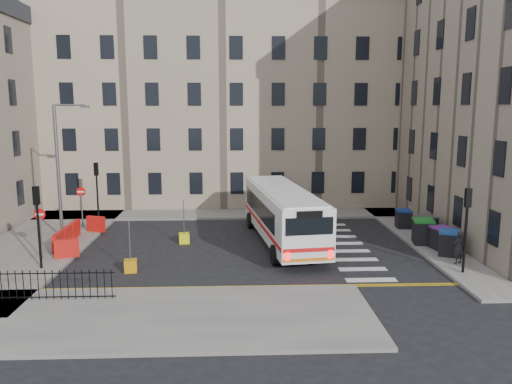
{
  "coord_description": "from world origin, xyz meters",
  "views": [
    {
      "loc": [
        -2.31,
        -28.16,
        7.99
      ],
      "look_at": [
        -1.13,
        1.28,
        3.0
      ],
      "focal_mm": 35.0,
      "sensor_mm": 36.0,
      "label": 1
    }
  ],
  "objects": [
    {
      "name": "pavement_east",
      "position": [
        9.0,
        4.0,
        0.07
      ],
      "size": [
        2.4,
        26.0,
        0.15
      ],
      "primitive_type": "cube",
      "color": "slate",
      "rests_on": "ground"
    },
    {
      "name": "ground",
      "position": [
        0.0,
        0.0,
        0.0
      ],
      "size": [
        120.0,
        120.0,
        0.0
      ],
      "primitive_type": "plane",
      "color": "black",
      "rests_on": "ground"
    },
    {
      "name": "bollard_chevron",
      "position": [
        -7.54,
        -4.33,
        0.3
      ],
      "size": [
        0.69,
        0.69,
        0.6
      ],
      "primitive_type": "cube",
      "rotation": [
        0.0,
        0.0,
        0.16
      ],
      "color": "#C8830B",
      "rests_on": "ground"
    },
    {
      "name": "pavement_west",
      "position": [
        -14.0,
        1.0,
        0.07
      ],
      "size": [
        6.0,
        22.0,
        0.15
      ],
      "primitive_type": "cube",
      "color": "slate",
      "rests_on": "ground"
    },
    {
      "name": "roadworks_barriers",
      "position": [
        -11.84,
        0.5,
        0.65
      ],
      "size": [
        1.66,
        6.26,
        1.0
      ],
      "color": "red",
      "rests_on": "pavement_west"
    },
    {
      "name": "terrace_north",
      "position": [
        -7.0,
        15.5,
        8.62
      ],
      "size": [
        38.3,
        10.8,
        17.2
      ],
      "color": "tan",
      "rests_on": "ground"
    },
    {
      "name": "traffic_light_nw",
      "position": [
        -12.0,
        6.5,
        2.87
      ],
      "size": [
        0.28,
        0.22,
        4.1
      ],
      "color": "black",
      "rests_on": "pavement_west"
    },
    {
      "name": "bollard_yellow",
      "position": [
        -5.44,
        0.87,
        0.3
      ],
      "size": [
        0.69,
        0.69,
        0.6
      ],
      "primitive_type": "cube",
      "rotation": [
        0.0,
        0.0,
        0.16
      ],
      "color": "#DBDE0C",
      "rests_on": "ground"
    },
    {
      "name": "wheelie_bin_a",
      "position": [
        9.11,
        -2.6,
        0.83
      ],
      "size": [
        1.45,
        1.53,
        1.34
      ],
      "rotation": [
        0.0,
        0.0,
        -0.4
      ],
      "color": "black",
      "rests_on": "pavement_east"
    },
    {
      "name": "pedestrian",
      "position": [
        8.93,
        -4.16,
        1.0
      ],
      "size": [
        0.74,
        0.65,
        1.69
      ],
      "primitive_type": "imported",
      "rotation": [
        0.0,
        0.0,
        3.65
      ],
      "color": "black",
      "rests_on": "pavement_east"
    },
    {
      "name": "no_entry_north",
      "position": [
        -12.5,
        4.5,
        2.08
      ],
      "size": [
        0.6,
        0.08,
        3.0
      ],
      "color": "#595B5E",
      "rests_on": "pavement_west"
    },
    {
      "name": "wheelie_bin_b",
      "position": [
        9.17,
        -1.52,
        0.79
      ],
      "size": [
        1.22,
        1.34,
        1.27
      ],
      "rotation": [
        0.0,
        0.0,
        0.21
      ],
      "color": "black",
      "rests_on": "pavement_east"
    },
    {
      "name": "pavement_north",
      "position": [
        -6.0,
        8.6,
        0.07
      ],
      "size": [
        36.0,
        3.2,
        0.15
      ],
      "primitive_type": "cube",
      "color": "slate",
      "rests_on": "ground"
    },
    {
      "name": "streetlamp",
      "position": [
        -13.0,
        2.0,
        4.34
      ],
      "size": [
        0.5,
        0.22,
        8.14
      ],
      "color": "#595B5E",
      "rests_on": "pavement_west"
    },
    {
      "name": "iron_railings",
      "position": [
        -11.25,
        -8.2,
        0.75
      ],
      "size": [
        7.8,
        0.04,
        1.2
      ],
      "color": "black",
      "rests_on": "pavement_sw"
    },
    {
      "name": "pavement_sw",
      "position": [
        -7.0,
        -10.0,
        0.07
      ],
      "size": [
        20.0,
        6.0,
        0.15
      ],
      "primitive_type": "cube",
      "color": "slate",
      "rests_on": "ground"
    },
    {
      "name": "wheelie_bin_e",
      "position": [
        8.72,
        3.61,
        0.75
      ],
      "size": [
        1.04,
        1.16,
        1.2
      ],
      "rotation": [
        0.0,
        0.0,
        -0.09
      ],
      "color": "black",
      "rests_on": "pavement_east"
    },
    {
      "name": "traffic_light_sw",
      "position": [
        -12.0,
        -4.0,
        2.87
      ],
      "size": [
        0.28,
        0.22,
        4.1
      ],
      "color": "black",
      "rests_on": "pavement_west"
    },
    {
      "name": "bus",
      "position": [
        0.42,
        0.74,
        1.85
      ],
      "size": [
        4.18,
        12.04,
        3.2
      ],
      "rotation": [
        0.0,
        0.0,
        0.13
      ],
      "color": "white",
      "rests_on": "ground"
    },
    {
      "name": "wheelie_bin_d",
      "position": [
        9.24,
        1.1,
        0.82
      ],
      "size": [
        1.37,
        1.47,
        1.33
      ],
      "rotation": [
        0.0,
        0.0,
        0.31
      ],
      "color": "black",
      "rests_on": "pavement_east"
    },
    {
      "name": "no_entry_south",
      "position": [
        -12.5,
        -2.5,
        2.08
      ],
      "size": [
        0.6,
        0.08,
        3.0
      ],
      "color": "#595B5E",
      "rests_on": "pavement_west"
    },
    {
      "name": "traffic_light_east",
      "position": [
        8.6,
        -5.5,
        2.87
      ],
      "size": [
        0.28,
        0.22,
        4.1
      ],
      "color": "black",
      "rests_on": "pavement_east"
    },
    {
      "name": "wheelie_bin_c",
      "position": [
        8.56,
        -0.32,
        0.88
      ],
      "size": [
        1.37,
        1.5,
        1.44
      ],
      "rotation": [
        0.0,
        0.0,
        -0.2
      ],
      "color": "black",
      "rests_on": "pavement_east"
    }
  ]
}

